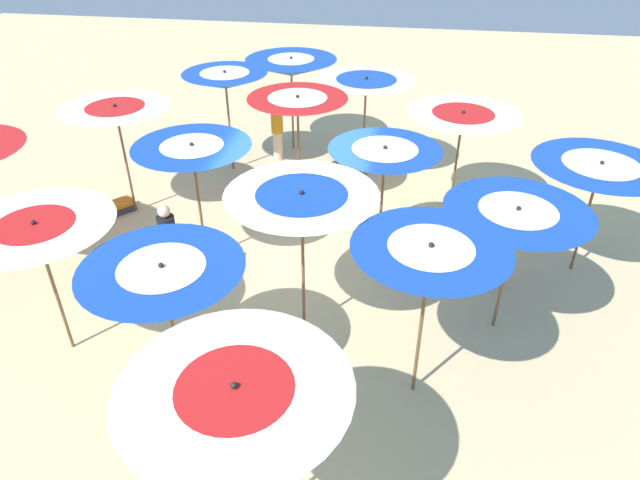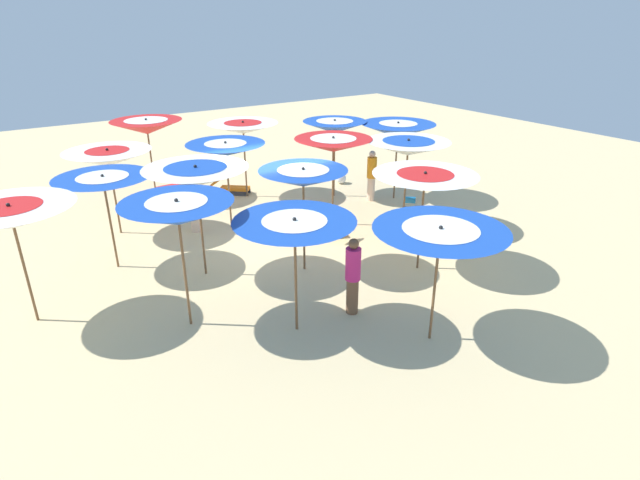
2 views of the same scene
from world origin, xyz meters
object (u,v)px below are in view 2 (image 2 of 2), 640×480
object	(u,v)px
beach_umbrella_11	(295,232)
lounger_3	(173,186)
beach_umbrella_6	(196,176)
lounger_1	(409,212)
beach_umbrella_4	(243,128)
beach_umbrella_10	(303,178)
beach_umbrella_0	(147,127)
beach_umbrella_1	(108,158)
beach_umbrella_9	(333,145)
beachgoer_0	(372,175)
beach_umbrella_12	(398,130)
beach_umbrella_5	(226,149)
lounger_0	(232,188)
beach_umbrella_7	(178,213)
beach_umbrella_13	(408,148)
beach_umbrella_2	(104,184)
beach_umbrella_3	(11,217)
beach_umbrella_15	(440,237)
beach_umbrella_8	(335,127)
lounger_2	(334,226)
beachgoer_2	(353,275)
beachgoer_1	(193,201)
beach_ball	(341,179)

from	to	relation	value
beach_umbrella_11	lounger_3	bearing A→B (deg)	175.23
beach_umbrella_6	lounger_1	xyz separation A→B (m)	(0.03, 6.22, -2.11)
beach_umbrella_4	beach_umbrella_10	world-z (taller)	beach_umbrella_10
beach_umbrella_0	beach_umbrella_1	size ratio (longest dim) A/B	1.09
beach_umbrella_6	beach_umbrella_9	xyz separation A→B (m)	(-0.87, 4.14, -0.04)
beachgoer_0	beach_umbrella_12	bearing A→B (deg)	114.88
beach_umbrella_5	lounger_0	bearing A→B (deg)	154.97
beach_umbrella_7	lounger_3	distance (m)	8.56
beach_umbrella_13	lounger_1	bearing A→B (deg)	122.47
beach_umbrella_2	lounger_3	xyz separation A→B (m)	(-4.69, 2.93, -1.84)
beach_umbrella_2	beach_umbrella_3	world-z (taller)	beach_umbrella_3
beach_umbrella_4	beach_umbrella_7	distance (m)	7.50
beach_umbrella_5	beach_umbrella_10	xyz separation A→B (m)	(3.29, 0.34, 0.01)
beach_umbrella_12	beachgoer_0	distance (m)	1.57
beach_umbrella_4	beach_umbrella_15	xyz separation A→B (m)	(9.07, -0.76, -0.19)
lounger_0	beach_umbrella_1	bearing A→B (deg)	-121.72
beach_umbrella_3	beachgoer_0	bearing A→B (deg)	100.92
beach_umbrella_11	beach_umbrella_0	bearing A→B (deg)	179.14
beach_umbrella_8	lounger_2	bearing A→B (deg)	-35.05
beach_umbrella_2	beach_umbrella_11	bearing A→B (deg)	25.32
beachgoer_2	beach_umbrella_9	bearing A→B (deg)	-139.28
beach_umbrella_3	beach_umbrella_7	size ratio (longest dim) A/B	0.95
beach_umbrella_1	beach_umbrella_6	bearing A→B (deg)	15.96
lounger_3	beachgoer_1	distance (m)	3.79
beach_umbrella_5	beach_umbrella_11	size ratio (longest dim) A/B	1.07
beach_umbrella_15	beach_umbrella_10	bearing A→B (deg)	-173.13
beach_umbrella_5	beach_umbrella_15	world-z (taller)	beach_umbrella_5
beach_umbrella_0	beach_umbrella_3	size ratio (longest dim) A/B	1.05
beach_umbrella_1	beach_umbrella_5	distance (m)	2.97
beach_umbrella_3	beach_umbrella_7	world-z (taller)	beach_umbrella_7
beach_umbrella_2	beach_ball	world-z (taller)	beach_umbrella_2
beach_umbrella_7	beach_umbrella_1	bearing A→B (deg)	179.74
beach_ball	beach_umbrella_8	bearing A→B (deg)	-45.58
lounger_0	lounger_3	world-z (taller)	lounger_3
beach_umbrella_13	lounger_0	distance (m)	6.29
beach_umbrella_3	beach_umbrella_8	size ratio (longest dim) A/B	0.97
beach_umbrella_11	beach_umbrella_15	bearing A→B (deg)	49.50
beach_umbrella_6	beach_umbrella_2	bearing A→B (deg)	-132.90
beach_umbrella_1	lounger_1	bearing A→B (deg)	63.78
beach_umbrella_12	beach_ball	bearing A→B (deg)	-166.67
beach_umbrella_3	lounger_0	world-z (taller)	beach_umbrella_3
beachgoer_1	beach_umbrella_4	bearing A→B (deg)	140.17
beach_umbrella_1	lounger_1	xyz separation A→B (m)	(3.56, 7.23, -1.88)
beach_umbrella_7	lounger_1	world-z (taller)	beach_umbrella_7
beach_umbrella_8	beach_umbrella_12	xyz separation A→B (m)	(1.25, 1.48, -0.06)
beach_umbrella_10	lounger_2	world-z (taller)	beach_umbrella_10
beach_umbrella_7	beach_umbrella_13	size ratio (longest dim) A/B	1.02
beach_umbrella_0	lounger_3	distance (m)	2.18
beach_umbrella_7	beach_umbrella_6	bearing A→B (deg)	150.09
beach_umbrella_1	beach_umbrella_9	xyz separation A→B (m)	(2.66, 5.15, 0.19)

